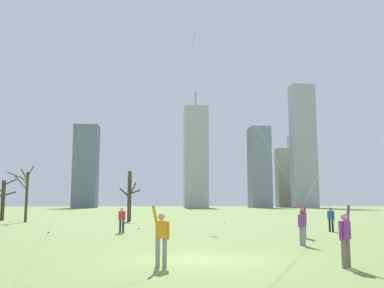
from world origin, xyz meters
TOP-DOWN VIEW (x-y plane):
  - ground_plane at (0.00, 0.00)m, footprint 400.00×400.00m
  - kite_flyer_far_back_white at (5.59, -1.31)m, footprint 10.42×4.80m
  - kite_flyer_foreground_left_yellow at (6.24, 3.27)m, footprint 5.60×6.41m
  - kite_flyer_midfield_center_orange at (4.47, 7.09)m, footprint 10.23×8.60m
  - kite_flyer_foreground_right_blue at (-2.55, -1.19)m, footprint 10.07×1.80m
  - bystander_far_off_by_trees at (9.86, 13.49)m, footprint 0.37×0.41m
  - bystander_watching_nearby at (-4.01, 13.48)m, footprint 0.47×0.32m
  - distant_kite_high_overhead_red at (-4.66, 15.06)m, footprint 5.15×1.66m
  - distant_kite_drifting_left_pink at (2.44, 32.19)m, footprint 2.63×7.43m
  - bare_tree_leftmost at (-18.70, 33.59)m, footprint 2.43×2.59m
  - bare_tree_far_right_edge at (-14.98, 29.19)m, footprint 2.81×2.19m
  - bare_tree_center at (-4.76, 30.06)m, footprint 2.22×2.00m
  - skyline_short_annex at (-28.71, 141.74)m, footprint 8.46×7.66m
  - skyline_slender_spire at (50.99, 139.54)m, footprint 8.82×5.66m
  - skyline_squat_block at (35.05, 142.64)m, footprint 7.43×8.87m
  - skyline_tall_tower at (49.65, 153.91)m, footprint 10.17×5.54m
  - skyline_mid_tower_right at (11.96, 153.01)m, footprint 9.34×10.14m

SIDE VIEW (x-z plane):
  - ground_plane at x=0.00m, z-range 0.00..0.00m
  - bystander_far_off_by_trees at x=9.86m, z-range 0.09..1.71m
  - bystander_watching_nearby at x=-4.01m, z-range 0.09..1.71m
  - bare_tree_leftmost at x=-18.70m, z-range 0.09..4.65m
  - bare_tree_center at x=-4.76m, z-range 0.15..5.29m
  - kite_flyer_foreground_right_blue at x=-2.55m, z-range -6.00..11.59m
  - bare_tree_far_right_edge at x=-14.98m, z-range 0.19..5.73m
  - kite_flyer_far_back_white at x=5.59m, z-range -4.44..10.61m
  - kite_flyer_midfield_center_orange at x=4.47m, z-range -3.65..10.93m
  - kite_flyer_foreground_left_yellow at x=6.24m, z-range -3.47..12.50m
  - skyline_tall_tower at x=49.65m, z-range -2.60..26.09m
  - skyline_short_annex at x=-28.71m, z-range 0.00..29.76m
  - skyline_squat_block at x=35.05m, z-range 0.00..29.96m
  - distant_kite_high_overhead_red at x=-4.66m, z-range 6.63..26.05m
  - distant_kite_drifting_left_pink at x=2.44m, z-range 8.12..29.85m
  - skyline_mid_tower_right at x=11.96m, z-range -3.17..42.78m
  - skyline_slender_spire at x=50.99m, z-range 0.00..45.77m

